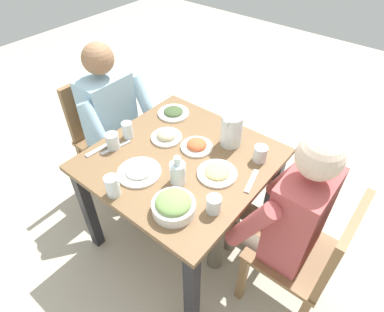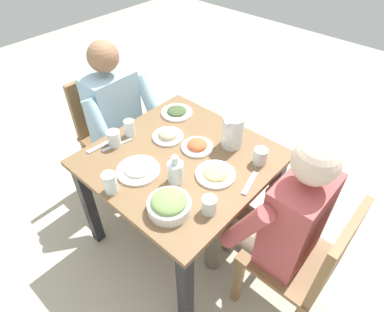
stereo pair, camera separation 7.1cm
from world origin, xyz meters
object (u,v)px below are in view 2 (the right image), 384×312
at_px(plate_yoghurt, 138,169).
at_px(salad_bowl, 169,204).
at_px(chair_far, 108,128).
at_px(chair_near, 307,260).
at_px(water_glass_near_left, 209,205).
at_px(water_glass_far_left, 260,156).
at_px(water_pitcher, 233,131).
at_px(water_glass_far_right, 130,128).
at_px(diner_far, 123,122).
at_px(plate_dolmas, 177,112).
at_px(water_glass_by_pitcher, 110,183).
at_px(plate_rice_curry, 197,146).
at_px(oil_carafe, 176,173).
at_px(dining_table, 181,172).
at_px(diner_near, 276,219).
at_px(plate_beans, 168,135).
at_px(water_glass_center, 114,138).
at_px(plate_fries, 216,173).

bearing_deg(plate_yoghurt, salad_bowl, -103.46).
bearing_deg(chair_far, plate_yoghurt, -112.44).
height_order(chair_near, water_glass_near_left, chair_near).
xyz_separation_m(plate_yoghurt, water_glass_far_left, (0.48, -0.43, 0.03)).
bearing_deg(water_pitcher, water_glass_far_right, 123.29).
bearing_deg(diner_far, plate_dolmas, -51.21).
bearing_deg(water_glass_by_pitcher, chair_far, 56.71).
relative_size(salad_bowl, plate_rice_curry, 1.12).
height_order(plate_yoghurt, oil_carafe, oil_carafe).
bearing_deg(water_glass_near_left, diner_far, 75.33).
xyz_separation_m(dining_table, diner_near, (0.05, -0.58, 0.03)).
height_order(plate_rice_curry, water_glass_far_right, water_glass_far_right).
bearing_deg(plate_beans, diner_far, 91.94).
xyz_separation_m(salad_bowl, oil_carafe, (0.15, 0.11, 0.01)).
bearing_deg(water_glass_far_right, salad_bowl, -113.31).
relative_size(plate_yoghurt, water_glass_center, 2.46).
bearing_deg(plate_fries, water_glass_near_left, -148.49).
relative_size(chair_near, plate_rice_curry, 4.79).
xyz_separation_m(plate_beans, plate_dolmas, (0.21, 0.13, -0.00)).
distance_m(diner_far, water_pitcher, 0.78).
bearing_deg(salad_bowl, plate_dolmas, 41.47).
relative_size(chair_far, plate_dolmas, 4.35).
xyz_separation_m(salad_bowl, plate_beans, (0.37, 0.39, -0.02)).
distance_m(diner_far, plate_dolmas, 0.37).
bearing_deg(plate_yoghurt, water_glass_by_pitcher, -177.44).
xyz_separation_m(plate_rice_curry, water_glass_center, (-0.29, 0.37, 0.03)).
relative_size(plate_beans, plate_rice_curry, 1.01).
bearing_deg(plate_dolmas, dining_table, -133.35).
xyz_separation_m(plate_dolmas, plate_rice_curry, (-0.17, -0.32, 0.00)).
distance_m(plate_yoghurt, water_glass_far_left, 0.64).
bearing_deg(water_glass_center, plate_rice_curry, -51.64).
bearing_deg(diner_far, salad_bowl, -114.37).
bearing_deg(dining_table, water_pitcher, -27.89).
xyz_separation_m(salad_bowl, plate_rice_curry, (0.42, 0.20, -0.02)).
distance_m(plate_yoghurt, water_glass_center, 0.27).
bearing_deg(diner_near, water_glass_far_left, 49.80).
xyz_separation_m(chair_near, chair_far, (0.01, 1.57, 0.00)).
distance_m(diner_near, plate_fries, 0.37).
relative_size(plate_rice_curry, water_glass_near_left, 2.09).
height_order(diner_near, water_glass_far_left, diner_near).
xyz_separation_m(chair_near, salad_bowl, (-0.35, 0.57, 0.27)).
relative_size(chair_near, water_pitcher, 4.54).
height_order(diner_near, water_pitcher, diner_near).
bearing_deg(water_glass_center, chair_far, 61.91).
relative_size(salad_bowl, plate_beans, 1.11).
bearing_deg(oil_carafe, diner_near, -67.68).
relative_size(chair_far, plate_yoghurt, 3.81).
xyz_separation_m(plate_beans, plate_rice_curry, (0.04, -0.19, -0.00)).
bearing_deg(salad_bowl, plate_yoghurt, 76.54).
height_order(water_glass_by_pitcher, water_glass_far_left, water_glass_by_pitcher).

